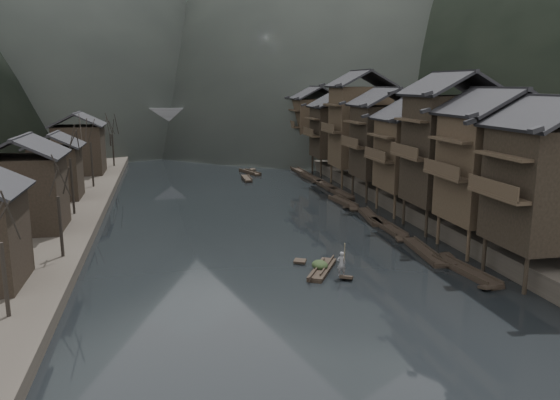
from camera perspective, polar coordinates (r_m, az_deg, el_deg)
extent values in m
plane|color=black|center=(43.22, 0.04, -6.24)|extent=(300.00, 300.00, 0.00)
cube|color=#2D2823|center=(92.08, 16.43, 3.63)|extent=(40.00, 200.00, 1.80)
cylinder|color=black|center=(39.39, 24.29, -7.19)|extent=(0.30, 0.30, 2.90)
cylinder|color=black|center=(43.13, 20.56, -5.26)|extent=(0.30, 0.30, 2.90)
cylinder|color=black|center=(44.64, 23.55, -4.93)|extent=(0.30, 0.30, 2.90)
cube|color=black|center=(41.82, 26.43, 1.22)|extent=(7.00, 6.00, 8.04)
cube|color=#30261A|center=(39.54, 21.82, 0.48)|extent=(1.20, 5.70, 0.25)
cylinder|color=#30261A|center=(44.91, 19.07, -4.48)|extent=(0.30, 0.30, 2.90)
cylinder|color=#30261A|center=(48.92, 16.20, -2.96)|extent=(0.30, 0.30, 2.90)
cylinder|color=#30261A|center=(46.36, 21.99, -4.19)|extent=(0.30, 0.30, 2.90)
cylinder|color=#30261A|center=(50.25, 18.98, -2.75)|extent=(0.30, 0.30, 2.90)
cube|color=#30261A|center=(47.38, 21.27, 3.09)|extent=(7.00, 6.00, 8.51)
cube|color=#30261A|center=(45.39, 16.99, 2.48)|extent=(1.20, 5.70, 0.25)
cylinder|color=black|center=(50.80, 15.05, -2.35)|extent=(0.30, 0.30, 2.90)
cylinder|color=black|center=(54.99, 12.80, -1.15)|extent=(0.30, 0.30, 2.90)
cylinder|color=black|center=(52.09, 17.75, -2.16)|extent=(0.30, 0.30, 2.90)
cylinder|color=black|center=(56.18, 15.35, -1.01)|extent=(0.30, 0.30, 2.90)
cube|color=black|center=(53.22, 17.24, 5.03)|extent=(7.00, 6.00, 9.93)
cube|color=#30261A|center=(51.46, 13.29, 4.47)|extent=(1.20, 5.70, 0.25)
cylinder|color=#30261A|center=(56.94, 11.89, -0.66)|extent=(0.30, 0.30, 2.90)
cylinder|color=#30261A|center=(61.26, 10.09, 0.30)|extent=(0.30, 0.30, 2.90)
cylinder|color=#30261A|center=(58.09, 14.37, -0.53)|extent=(0.30, 0.30, 2.90)
cylinder|color=#30261A|center=(62.33, 12.44, 0.40)|extent=(0.30, 0.30, 2.90)
cube|color=#30261A|center=(59.54, 13.90, 4.63)|extent=(7.00, 6.00, 7.30)
cube|color=#30261A|center=(57.97, 10.31, 4.23)|extent=(1.20, 5.70, 0.25)
cylinder|color=black|center=(64.17, 9.03, 0.86)|extent=(0.30, 0.30, 2.90)
cylinder|color=black|center=(68.59, 7.61, 1.62)|extent=(0.30, 0.30, 2.90)
cylinder|color=black|center=(65.20, 11.29, 0.96)|extent=(0.30, 0.30, 2.90)
cylinder|color=black|center=(69.55, 9.74, 1.70)|extent=(0.30, 0.30, 2.90)
cube|color=black|center=(66.72, 10.95, 6.01)|extent=(7.00, 6.00, 8.43)
cube|color=#30261A|center=(65.32, 7.68, 5.62)|extent=(1.20, 5.70, 0.25)
cylinder|color=#30261A|center=(72.50, 6.50, 2.21)|extent=(0.30, 0.30, 2.90)
cylinder|color=#30261A|center=(77.01, 5.38, 2.81)|extent=(0.30, 0.30, 2.90)
cylinder|color=#30261A|center=(73.41, 8.54, 2.28)|extent=(0.30, 0.30, 2.90)
cylinder|color=#30261A|center=(77.86, 7.32, 2.87)|extent=(0.30, 0.30, 2.90)
cube|color=#30261A|center=(74.97, 8.31, 7.57)|extent=(7.00, 6.00, 10.60)
cube|color=#30261A|center=(73.73, 5.36, 7.16)|extent=(1.20, 5.70, 0.25)
cylinder|color=black|center=(81.92, 4.30, 3.38)|extent=(0.30, 0.30, 2.90)
cylinder|color=black|center=(86.49, 3.42, 3.85)|extent=(0.30, 0.30, 2.90)
cylinder|color=black|center=(82.73, 6.13, 3.43)|extent=(0.30, 0.30, 2.90)
cylinder|color=black|center=(87.26, 5.16, 3.90)|extent=(0.30, 0.30, 2.90)
cube|color=black|center=(84.52, 5.93, 7.07)|extent=(7.00, 6.00, 7.53)
cube|color=#30261A|center=(83.41, 3.29, 6.79)|extent=(1.20, 5.70, 0.25)
cylinder|color=#30261A|center=(93.39, 2.25, 4.47)|extent=(0.30, 0.30, 2.90)
cylinder|color=#30261A|center=(98.01, 1.56, 4.83)|extent=(0.30, 0.30, 2.90)
cylinder|color=#30261A|center=(94.10, 3.88, 4.51)|extent=(0.30, 0.30, 2.90)
cylinder|color=#30261A|center=(98.69, 3.12, 4.86)|extent=(0.30, 0.30, 2.90)
cube|color=#30261A|center=(95.94, 3.73, 7.96)|extent=(7.00, 6.00, 8.43)
cube|color=#30261A|center=(94.97, 1.38, 7.69)|extent=(1.20, 5.70, 0.25)
cube|color=black|center=(52.36, -24.97, 0.88)|extent=(6.00, 6.00, 6.50)
cube|color=black|center=(65.94, -22.31, 2.88)|extent=(5.00, 5.00, 5.80)
cube|color=black|center=(83.50, -20.21, 5.13)|extent=(6.50, 6.50, 6.80)
cylinder|color=black|center=(33.45, -26.18, -7.05)|extent=(0.24, 0.24, 4.24)
cylinder|color=black|center=(43.52, -22.84, -2.30)|extent=(0.24, 0.24, 4.57)
cylinder|color=black|center=(57.24, -20.29, 1.62)|extent=(0.24, 0.24, 5.51)
cylinder|color=black|center=(71.93, -18.64, 3.75)|extent=(0.24, 0.24, 5.58)
cylinder|color=black|center=(89.71, -17.37, 5.14)|extent=(0.24, 0.24, 4.93)
cylinder|color=black|center=(101.17, -16.77, 5.64)|extent=(0.24, 0.24, 4.01)
cube|color=black|center=(42.43, 18.79, -7.04)|extent=(1.87, 7.20, 0.30)
cube|color=black|center=(42.37, 18.81, -6.81)|extent=(1.91, 7.06, 0.10)
cube|color=black|center=(45.35, 17.04, -5.52)|extent=(1.02, 0.97, 0.35)
cube|color=black|center=(39.49, 20.85, -8.41)|extent=(1.02, 0.97, 0.35)
cube|color=black|center=(46.21, 14.74, -5.24)|extent=(1.76, 7.55, 0.30)
cube|color=black|center=(46.16, 14.75, -5.02)|extent=(1.80, 7.40, 0.10)
cube|color=black|center=(49.12, 12.56, -3.93)|extent=(1.01, 0.99, 0.36)
cube|color=black|center=(43.32, 17.24, -6.35)|extent=(1.01, 0.99, 0.36)
cube|color=black|center=(53.10, 11.13, -2.82)|extent=(1.17, 7.44, 0.30)
cube|color=black|center=(53.06, 11.14, -2.64)|extent=(1.22, 7.29, 0.10)
cube|color=black|center=(56.27, 9.76, -1.78)|extent=(0.94, 0.92, 0.36)
cube|color=black|center=(49.91, 12.69, -3.68)|extent=(0.94, 0.92, 0.36)
cube|color=black|center=(57.05, 9.33, -1.72)|extent=(2.08, 7.40, 0.30)
cube|color=black|center=(57.01, 9.34, -1.55)|extent=(2.11, 7.26, 0.10)
cube|color=black|center=(60.03, 7.72, -0.85)|extent=(1.05, 1.01, 0.36)
cube|color=black|center=(54.07, 11.13, -2.40)|extent=(1.05, 1.01, 0.36)
cube|color=black|center=(63.66, 6.56, -0.21)|extent=(1.81, 6.08, 0.30)
cube|color=black|center=(63.62, 6.57, -0.05)|extent=(1.85, 5.97, 0.10)
cube|color=black|center=(66.39, 6.07, 0.43)|extent=(1.02, 0.85, 0.33)
cube|color=black|center=(60.88, 7.11, -0.65)|extent=(1.02, 0.85, 0.33)
cube|color=black|center=(68.65, 6.24, 0.69)|extent=(1.56, 7.29, 0.30)
cube|color=black|center=(68.61, 6.25, 0.84)|extent=(1.60, 7.15, 0.10)
cube|color=black|center=(71.93, 5.56, 1.34)|extent=(0.99, 0.94, 0.36)
cube|color=black|center=(65.33, 7.01, 0.22)|extent=(0.99, 0.94, 0.36)
cube|color=black|center=(73.97, 4.65, 1.54)|extent=(1.32, 7.34, 0.30)
cube|color=black|center=(73.94, 4.65, 1.68)|extent=(1.37, 7.19, 0.10)
cube|color=black|center=(77.29, 3.98, 2.11)|extent=(0.96, 0.92, 0.36)
cube|color=black|center=(70.62, 5.38, 1.14)|extent=(0.96, 0.92, 0.36)
cube|color=black|center=(79.06, 3.36, 2.24)|extent=(1.78, 6.69, 0.30)
cube|color=black|center=(79.03, 3.36, 2.37)|extent=(1.82, 6.56, 0.10)
cube|color=black|center=(82.13, 3.00, 2.71)|extent=(1.01, 0.91, 0.34)
cube|color=black|center=(75.96, 3.75, 1.94)|extent=(1.01, 0.91, 0.34)
cube|color=black|center=(86.05, 1.96, 3.05)|extent=(1.37, 7.68, 0.30)
cube|color=black|center=(86.02, 1.96, 3.17)|extent=(1.42, 7.52, 0.10)
cube|color=black|center=(89.58, 1.48, 3.50)|extent=(0.97, 0.97, 0.37)
cube|color=black|center=(82.48, 2.48, 2.75)|extent=(0.97, 0.97, 0.37)
cube|color=black|center=(92.16, 1.12, 3.65)|extent=(1.88, 6.71, 0.30)
cube|color=black|center=(92.13, 1.12, 3.76)|extent=(1.92, 6.59, 0.10)
cube|color=black|center=(95.11, 0.47, 4.00)|extent=(1.02, 0.92, 0.34)
cube|color=black|center=(89.18, 1.82, 3.46)|extent=(1.02, 0.92, 0.34)
cube|color=black|center=(78.94, -3.51, 2.22)|extent=(1.01, 4.60, 0.30)
cube|color=black|center=(78.91, -3.51, 2.35)|extent=(1.06, 4.51, 0.10)
cube|color=black|center=(81.07, -3.75, 2.58)|extent=(0.85, 0.58, 0.29)
cube|color=black|center=(76.77, -3.27, 2.05)|extent=(0.85, 0.58, 0.29)
cube|color=black|center=(84.63, -3.17, 2.89)|extent=(2.74, 5.74, 0.30)
cube|color=black|center=(84.60, -3.17, 3.01)|extent=(2.75, 5.65, 0.10)
cube|color=black|center=(87.28, -2.88, 3.26)|extent=(1.03, 0.94, 0.32)
cube|color=black|center=(81.94, -3.48, 2.68)|extent=(1.03, 0.94, 0.32)
cube|color=black|center=(105.05, -5.68, 4.63)|extent=(1.96, 6.05, 0.30)
cube|color=black|center=(105.03, -5.68, 4.72)|extent=(1.99, 5.94, 0.10)
cube|color=black|center=(107.78, -6.09, 4.88)|extent=(0.96, 0.87, 0.32)
cube|color=black|center=(102.30, -5.24, 4.51)|extent=(0.96, 0.87, 0.32)
cube|color=#4C4C4F|center=(112.65, -7.68, 8.67)|extent=(40.00, 6.00, 1.60)
cube|color=#4C4C4F|center=(109.90, -7.59, 9.27)|extent=(40.00, 0.50, 1.00)
cube|color=#4C4C4F|center=(115.28, -7.80, 9.39)|extent=(40.00, 0.50, 1.00)
cube|color=#4C4C4F|center=(112.76, -14.77, 6.35)|extent=(3.20, 6.00, 6.40)
cube|color=#4C4C4F|center=(112.70, -9.92, 6.56)|extent=(3.20, 6.00, 6.40)
cube|color=#4C4C4F|center=(113.38, -5.34, 6.72)|extent=(3.20, 6.00, 6.40)
cube|color=#4C4C4F|center=(114.86, -0.59, 6.84)|extent=(3.20, 6.00, 6.40)
cube|color=black|center=(40.62, 4.43, -7.26)|extent=(3.36, 4.83, 0.30)
cube|color=black|center=(40.56, 4.43, -7.02)|extent=(3.36, 4.77, 0.10)
cube|color=black|center=(42.17, 2.11, -6.30)|extent=(1.10, 0.99, 0.30)
cube|color=black|center=(39.06, 6.94, -7.90)|extent=(1.10, 0.99, 0.30)
ellipsoid|color=black|center=(40.58, 4.19, -6.32)|extent=(1.18, 1.55, 0.71)
imported|color=slate|center=(39.03, 6.44, -6.29)|extent=(0.68, 0.48, 1.77)
cylinder|color=#8C7A51|center=(38.37, 6.81, -2.64)|extent=(0.93, 2.69, 3.35)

